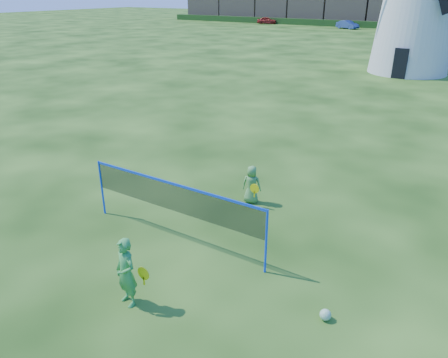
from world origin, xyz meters
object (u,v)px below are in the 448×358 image
at_px(player_boy, 252,184).
at_px(car_right, 347,25).
at_px(badminton_net, 173,198).
at_px(play_ball, 325,315).
at_px(player_girl, 126,273).
at_px(car_left, 267,20).

distance_m(player_boy, car_right, 62.39).
height_order(badminton_net, play_ball, badminton_net).
height_order(player_girl, car_left, player_girl).
distance_m(car_left, car_right, 15.55).
height_order(player_girl, play_ball, player_girl).
relative_size(player_boy, car_right, 0.30).
distance_m(badminton_net, player_girl, 2.49).
distance_m(player_girl, car_left, 74.91).
bearing_deg(play_ball, badminton_net, 170.37).
xyz_separation_m(car_left, car_right, (15.37, -2.39, 0.03)).
bearing_deg(player_girl, car_right, 117.36).
xyz_separation_m(play_ball, car_left, (-35.57, 66.02, 0.48)).
bearing_deg(player_boy, play_ball, 121.06).
bearing_deg(play_ball, player_girl, -154.33).
bearing_deg(car_left, player_girl, -176.47).
height_order(car_left, car_right, car_right).
xyz_separation_m(badminton_net, player_girl, (0.71, -2.36, -0.41)).
height_order(player_girl, car_right, player_girl).
bearing_deg(badminton_net, play_ball, -9.63).
distance_m(badminton_net, car_right, 64.94).
height_order(play_ball, car_left, car_left).
xyz_separation_m(badminton_net, car_left, (-31.43, 65.31, -0.55)).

